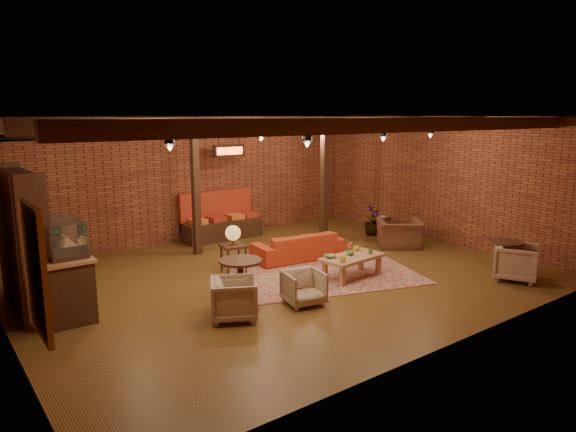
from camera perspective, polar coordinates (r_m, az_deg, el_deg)
floor at (r=10.54m, az=-0.56°, el=-6.69°), size 10.00×10.00×0.00m
ceiling at (r=10.03m, az=-0.59°, el=10.99°), size 10.00×8.00×0.02m
wall_back at (r=13.57m, az=-10.61°, el=4.08°), size 10.00×0.02×3.20m
wall_front at (r=7.38m, az=18.08°, el=-2.17°), size 10.00×0.02×3.20m
wall_right at (r=13.69m, az=16.62°, el=3.86°), size 0.02×8.00×3.20m
ceiling_beams at (r=10.03m, az=-0.59°, el=10.31°), size 9.80×6.40×0.22m
ceiling_pipe at (r=11.37m, az=-5.41°, el=9.20°), size 9.60×0.12×0.12m
post_left at (r=12.06m, az=-10.22°, el=3.22°), size 0.16×0.16×3.20m
post_right at (r=13.44m, az=4.05°, el=4.18°), size 0.16×0.16×3.20m
service_counter at (r=9.59m, az=-24.64°, el=-4.56°), size 0.80×2.50×1.60m
plant_counter at (r=9.71m, az=-24.52°, el=-1.81°), size 0.35×0.39×0.30m
shelving_hutch at (r=9.53m, az=-27.30°, el=-2.41°), size 0.52×2.00×2.40m
chalkboard_menu at (r=6.11m, az=-26.16°, el=-5.52°), size 0.08×0.96×1.46m
banquette at (r=13.63m, az=-7.35°, el=-0.48°), size 2.10×0.70×1.00m
service_sign at (r=12.99m, az=-6.57°, el=7.21°), size 0.86×0.06×0.30m
ceiling_spotlights at (r=10.04m, az=-0.59°, el=9.05°), size 6.40×4.40×0.28m
rug at (r=10.79m, az=3.80°, el=-6.24°), size 4.40×3.84×0.01m
sofa at (r=11.67m, az=1.14°, el=-3.35°), size 2.17×1.05×0.61m
coffee_table at (r=10.40m, az=7.07°, el=-4.70°), size 1.37×0.77×0.70m
side_table_lamp at (r=10.63m, az=-6.12°, el=-2.31°), size 0.55×0.55×1.00m
round_table_left at (r=8.99m, az=-5.29°, el=-6.39°), size 0.75×0.75×0.78m
armchair_a at (r=8.36m, az=-6.01°, el=-8.93°), size 0.93×0.94×0.74m
armchair_b at (r=8.94m, az=1.76°, el=-7.79°), size 0.75×0.71×0.65m
armchair_right at (r=12.95m, az=12.31°, el=-1.44°), size 1.25×1.19×0.92m
side_table_book at (r=14.09m, az=10.22°, el=-0.30°), size 0.57×0.57×0.53m
round_table_right at (r=11.23m, az=23.05°, el=-3.83°), size 0.64×0.64×0.74m
armchair_far at (r=11.16m, az=24.07°, el=-4.53°), size 1.02×1.00×0.80m
plant_tall at (r=14.01m, az=9.50°, el=2.81°), size 1.78×1.78×2.46m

